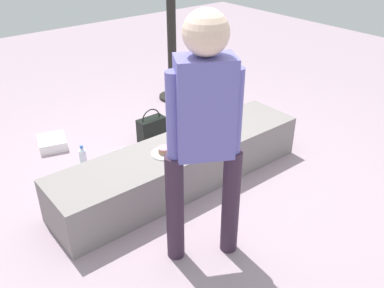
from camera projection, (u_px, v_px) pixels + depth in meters
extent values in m
plane|color=#A28A99|center=(183.00, 182.00, 3.74)|extent=(12.00, 12.00, 0.00)
cube|color=gray|center=(182.00, 164.00, 3.65)|extent=(2.37, 0.56, 0.39)
cylinder|color=#241B55|center=(184.00, 147.00, 3.44)|extent=(0.11, 0.25, 0.08)
cylinder|color=#241B55|center=(196.00, 144.00, 3.49)|extent=(0.11, 0.25, 0.08)
cube|color=white|center=(183.00, 125.00, 3.48)|extent=(0.22, 0.16, 0.28)
sphere|color=beige|center=(183.00, 101.00, 3.37)|extent=(0.16, 0.16, 0.16)
cylinder|color=beige|center=(171.00, 129.00, 3.43)|extent=(0.05, 0.05, 0.21)
cylinder|color=beige|center=(195.00, 123.00, 3.54)|extent=(0.05, 0.05, 0.21)
cylinder|color=#362436|center=(231.00, 203.00, 2.82)|extent=(0.12, 0.12, 0.82)
cylinder|color=#362436|center=(175.00, 209.00, 2.76)|extent=(0.12, 0.12, 0.82)
cube|color=#6460B4|center=(205.00, 108.00, 2.43)|extent=(0.41, 0.35, 0.63)
sphere|color=beige|center=(206.00, 33.00, 2.21)|extent=(0.26, 0.26, 0.26)
cylinder|color=#6460B4|center=(234.00, 115.00, 2.49)|extent=(0.10, 0.10, 0.59)
cylinder|color=#6460B4|center=(174.00, 119.00, 2.44)|extent=(0.10, 0.10, 0.59)
cylinder|color=white|center=(164.00, 153.00, 3.42)|extent=(0.22, 0.22, 0.01)
cylinder|color=#8E654B|center=(164.00, 151.00, 3.40)|extent=(0.10, 0.10, 0.05)
cylinder|color=pink|center=(164.00, 148.00, 3.39)|extent=(0.10, 0.10, 0.01)
cube|color=silver|center=(171.00, 151.00, 3.44)|extent=(0.11, 0.04, 0.00)
cube|color=#B259BF|center=(120.00, 165.00, 3.77)|extent=(0.24, 0.10, 0.25)
torus|color=white|center=(114.00, 155.00, 3.68)|extent=(0.09, 0.01, 0.09)
torus|color=white|center=(124.00, 151.00, 3.74)|extent=(0.09, 0.01, 0.09)
cylinder|color=black|center=(173.00, 97.00, 5.41)|extent=(0.36, 0.36, 0.04)
cylinder|color=black|center=(172.00, 47.00, 5.08)|extent=(0.11, 0.11, 1.27)
cylinder|color=silver|center=(83.00, 159.00, 3.92)|extent=(0.07, 0.07, 0.18)
cone|color=silver|center=(82.00, 149.00, 3.87)|extent=(0.06, 0.06, 0.03)
cylinder|color=blue|center=(81.00, 147.00, 3.85)|extent=(0.03, 0.03, 0.02)
cylinder|color=silver|center=(190.00, 134.00, 4.39)|extent=(0.06, 0.06, 0.16)
cone|color=silver|center=(190.00, 126.00, 4.34)|extent=(0.05, 0.05, 0.03)
cylinder|color=#268C3F|center=(190.00, 124.00, 4.33)|extent=(0.03, 0.03, 0.02)
cylinder|color=red|center=(159.00, 121.00, 4.70)|extent=(0.07, 0.07, 0.11)
cube|color=white|center=(52.00, 143.00, 4.28)|extent=(0.34, 0.37, 0.10)
cube|color=black|center=(152.00, 130.00, 4.36)|extent=(0.29, 0.14, 0.26)
torus|color=black|center=(151.00, 119.00, 4.30)|extent=(0.22, 0.01, 0.22)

